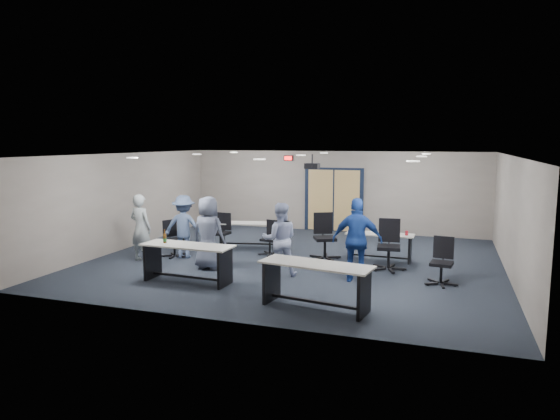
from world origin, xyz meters
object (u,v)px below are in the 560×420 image
(chair_back_d, at_px, (389,245))
(chair_loose_right, at_px, (442,262))
(table_back_left, at_px, (249,230))
(chair_back_b, at_px, (270,238))
(person_plaid, at_px, (208,233))
(table_back_right, at_px, (380,242))
(chair_loose_left, at_px, (174,239))
(person_back, at_px, (184,227))
(person_gray, at_px, (141,228))
(chair_back_a, at_px, (220,232))
(person_lightblue, at_px, (280,239))
(person_navy, at_px, (357,240))
(table_front_right, at_px, (316,278))
(table_front_left, at_px, (187,256))
(chair_back_c, at_px, (325,237))

(chair_back_d, height_order, chair_loose_right, chair_back_d)
(table_back_left, xyz_separation_m, chair_back_b, (0.92, -0.77, -0.02))
(chair_back_d, height_order, person_plaid, person_plaid)
(table_back_right, relative_size, chair_loose_left, 1.77)
(chair_loose_right, xyz_separation_m, person_back, (-6.43, 0.52, 0.31))
(person_gray, bearing_deg, chair_back_d, -160.87)
(chair_loose_right, bearing_deg, chair_back_a, 171.68)
(chair_loose_right, distance_m, person_lightblue, 3.52)
(table_back_right, height_order, chair_loose_left, chair_loose_left)
(chair_loose_right, relative_size, person_navy, 0.56)
(table_front_right, height_order, chair_back_d, chair_back_d)
(chair_back_b, bearing_deg, chair_back_d, -1.76)
(table_back_right, bearing_deg, table_back_left, 175.35)
(person_gray, bearing_deg, person_navy, -172.00)
(table_front_right, bearing_deg, table_back_left, 134.13)
(table_front_left, xyz_separation_m, person_lightblue, (1.73, 1.16, 0.26))
(chair_back_d, bearing_deg, chair_loose_right, -42.18)
(chair_loose_right, bearing_deg, person_navy, -163.29)
(chair_loose_right, xyz_separation_m, person_plaid, (-5.30, -0.33, 0.36))
(chair_back_b, bearing_deg, table_front_left, -96.60)
(person_plaid, distance_m, person_navy, 3.55)
(person_navy, bearing_deg, chair_loose_right, -175.85)
(person_lightblue, xyz_separation_m, person_navy, (1.74, 0.05, 0.08))
(table_front_right, relative_size, chair_back_a, 2.09)
(table_front_left, distance_m, person_lightblue, 2.09)
(table_back_right, bearing_deg, person_gray, -159.02)
(person_gray, relative_size, person_plaid, 0.98)
(table_front_right, bearing_deg, person_plaid, 157.35)
(person_lightblue, relative_size, person_navy, 0.91)
(chair_back_a, height_order, chair_loose_left, chair_back_a)
(person_lightblue, xyz_separation_m, person_back, (-2.93, 0.86, -0.01))
(chair_loose_right, bearing_deg, table_back_right, 136.92)
(table_back_left, bearing_deg, person_navy, -47.89)
(table_back_right, xyz_separation_m, person_lightblue, (-1.97, -2.19, 0.36))
(table_back_left, distance_m, chair_back_a, 0.85)
(chair_back_c, xyz_separation_m, person_lightblue, (-0.61, -1.84, 0.24))
(table_front_left, relative_size, person_back, 1.25)
(chair_back_a, bearing_deg, person_back, -108.04)
(chair_loose_right, bearing_deg, person_lightblue, -167.10)
(chair_back_d, xyz_separation_m, person_lightblue, (-2.29, -1.23, 0.23))
(table_front_right, xyz_separation_m, chair_back_b, (-2.25, 3.77, -0.11))
(table_front_right, xyz_separation_m, person_lightblue, (-1.34, 1.94, 0.26))
(table_front_left, height_order, table_front_right, table_front_left)
(person_plaid, relative_size, person_back, 1.06)
(person_plaid, bearing_deg, chair_back_a, -67.76)
(chair_back_b, bearing_deg, person_plaid, -107.58)
(table_back_left, height_order, table_back_right, table_back_right)
(person_navy, bearing_deg, chair_loose_left, -14.06)
(chair_back_d, bearing_deg, table_back_left, 156.08)
(table_back_right, bearing_deg, person_back, -163.33)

